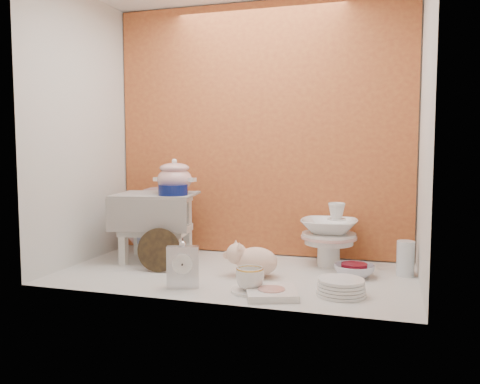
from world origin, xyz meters
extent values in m
plane|color=silver|center=(0.00, 0.00, 0.00)|extent=(1.80, 1.80, 0.00)
cube|color=#C46A31|center=(0.00, 0.50, 0.75)|extent=(1.80, 0.06, 1.50)
cube|color=silver|center=(-0.90, 0.00, 0.75)|extent=(0.06, 1.00, 1.50)
cube|color=silver|center=(0.90, 0.00, 0.75)|extent=(0.06, 1.00, 1.50)
cylinder|color=#0B1552|center=(-0.39, 0.09, 0.42)|extent=(0.20, 0.20, 0.06)
imported|color=white|center=(-0.61, 0.31, 0.12)|extent=(0.29, 0.29, 0.24)
cube|color=silver|center=(-0.15, -0.32, 0.11)|extent=(0.15, 0.10, 0.21)
ellipsoid|color=beige|center=(0.12, -0.04, 0.08)|extent=(0.31, 0.25, 0.16)
cylinder|color=white|center=(0.16, -0.30, 0.01)|extent=(0.20, 0.20, 0.01)
imported|color=white|center=(0.16, -0.30, 0.06)|extent=(0.15, 0.15, 0.10)
cube|color=white|center=(0.27, -0.33, 0.02)|extent=(0.28, 0.28, 0.03)
cylinder|color=white|center=(0.56, -0.23, 0.04)|extent=(0.23, 0.23, 0.07)
imported|color=silver|center=(0.59, 0.11, 0.03)|extent=(0.22, 0.22, 0.06)
cylinder|color=silver|center=(0.84, 0.21, 0.09)|extent=(0.10, 0.10, 0.18)
camera|label=1|loc=(0.76, -2.40, 0.65)|focal=37.27mm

